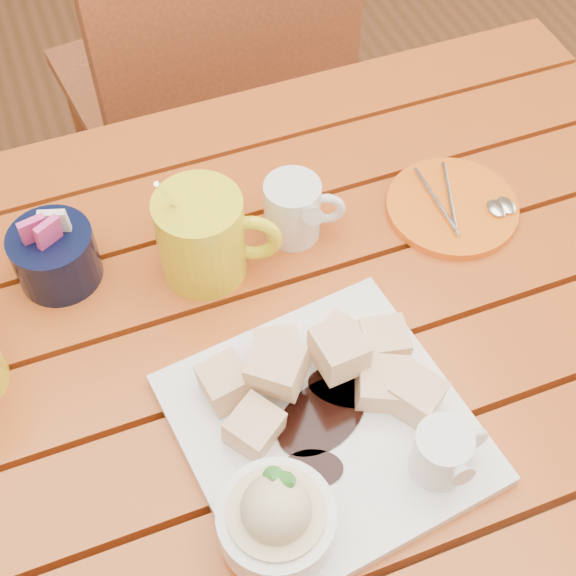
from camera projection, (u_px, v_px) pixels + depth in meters
name	position (u px, v px, depth m)	size (l,w,h in m)	color
ground	(270.00, 554.00, 1.50)	(5.00, 5.00, 0.00)	brown
table	(261.00, 383.00, 0.98)	(1.20, 0.79, 0.75)	#A83E15
dessert_plate	(319.00, 439.00, 0.78)	(0.31, 0.31, 0.11)	white
coffee_mug_right	(204.00, 235.00, 0.90)	(0.14, 0.10, 0.17)	yellow
cream_pitcher	(294.00, 208.00, 0.95)	(0.10, 0.08, 0.08)	white
sugar_caddy	(55.00, 255.00, 0.91)	(0.10, 0.10, 0.10)	black
orange_saucer	(453.00, 207.00, 1.00)	(0.16, 0.16, 0.02)	orange
chair_far	(211.00, 86.00, 1.46)	(0.51, 0.51, 0.97)	brown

